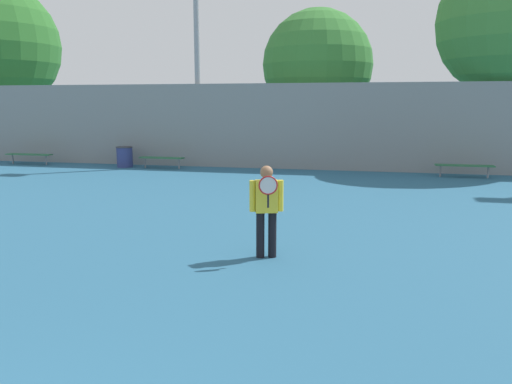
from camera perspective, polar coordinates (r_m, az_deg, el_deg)
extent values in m
cylinder|color=black|center=(8.43, 0.50, -4.92)|extent=(0.14, 0.14, 0.78)
cylinder|color=black|center=(8.45, 1.87, -4.89)|extent=(0.14, 0.14, 0.78)
cube|color=yellow|center=(8.29, 1.20, -0.49)|extent=(0.41, 0.30, 0.54)
cylinder|color=yellow|center=(8.27, -0.41, -0.46)|extent=(0.10, 0.10, 0.52)
cylinder|color=yellow|center=(8.31, 2.81, -0.42)|extent=(0.10, 0.10, 0.52)
sphere|color=#8E6647|center=(8.22, 1.21, 2.29)|extent=(0.21, 0.21, 0.21)
cylinder|color=black|center=(8.02, 1.39, -1.03)|extent=(0.03, 0.03, 0.22)
torus|color=red|center=(7.98, 1.40, 0.76)|extent=(0.31, 0.11, 0.31)
cylinder|color=silver|center=(7.98, 1.40, 0.76)|extent=(0.26, 0.08, 0.27)
cube|color=#28663D|center=(20.29, -10.72, 3.86)|extent=(1.81, 0.40, 0.04)
cylinder|color=gray|center=(20.61, -12.55, 3.28)|extent=(0.06, 0.06, 0.40)
cylinder|color=gray|center=(20.04, -8.80, 3.21)|extent=(0.06, 0.06, 0.40)
cube|color=#28663D|center=(23.35, -24.52, 3.93)|extent=(2.04, 0.40, 0.04)
cylinder|color=gray|center=(23.87, -26.04, 3.40)|extent=(0.06, 0.06, 0.40)
cylinder|color=gray|center=(22.89, -22.85, 3.39)|extent=(0.06, 0.06, 0.40)
cube|color=#28663D|center=(18.94, 22.72, 2.81)|extent=(1.96, 0.40, 0.04)
cylinder|color=gray|center=(18.84, 20.33, 2.26)|extent=(0.06, 0.06, 0.40)
cylinder|color=gray|center=(19.12, 24.99, 2.04)|extent=(0.06, 0.06, 0.40)
cylinder|color=#939399|center=(20.95, -6.74, 14.63)|extent=(0.22, 0.22, 8.49)
cylinder|color=navy|center=(21.03, -14.78, 3.85)|extent=(0.64, 0.64, 0.79)
cylinder|color=#333338|center=(20.99, -14.83, 4.98)|extent=(0.67, 0.67, 0.04)
cube|color=gray|center=(19.59, 5.32, 7.43)|extent=(30.66, 0.06, 3.33)
cylinder|color=brown|center=(23.24, 6.86, 6.55)|extent=(0.50, 0.50, 2.30)
sphere|color=#387A33|center=(23.26, 7.03, 14.22)|extent=(4.91, 4.91, 4.91)
cylinder|color=brown|center=(29.35, -27.16, 6.74)|extent=(0.37, 0.37, 2.80)
cylinder|color=brown|center=(22.02, 26.38, 6.78)|extent=(0.51, 0.51, 3.38)
sphere|color=#428438|center=(22.21, 27.20, 16.90)|extent=(5.57, 5.57, 5.57)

